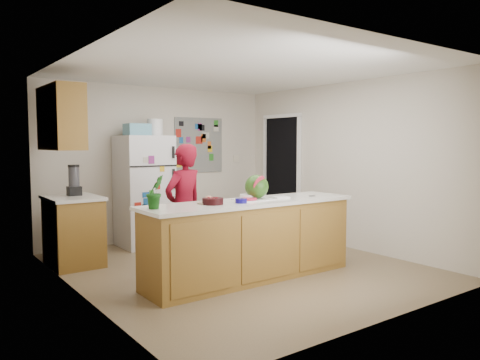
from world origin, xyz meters
TOP-DOWN VIEW (x-y plane):
  - floor at (0.00, 0.00)m, footprint 4.00×4.50m
  - wall_back at (0.00, 2.26)m, footprint 4.00×0.02m
  - wall_left at (-2.01, 0.00)m, footprint 0.02×4.50m
  - wall_right at (2.01, 0.00)m, footprint 0.02×4.50m
  - ceiling at (0.00, 0.00)m, footprint 4.00×4.50m
  - doorway at (1.99, 1.45)m, footprint 0.03×0.85m
  - peninsula_base at (-0.20, -0.50)m, footprint 2.60×0.62m
  - peninsula_top at (-0.20, -0.50)m, footprint 2.68×0.70m
  - side_counter_base at (-1.69, 1.35)m, footprint 0.60×0.80m
  - side_counter_top at (-1.69, 1.35)m, footprint 0.64×0.84m
  - upper_cabinets at (-1.82, 1.30)m, footprint 0.35×1.00m
  - refrigerator at (-0.45, 1.88)m, footprint 0.75×0.70m
  - fridge_top_bin at (-0.55, 1.88)m, footprint 0.35×0.28m
  - photo_collage at (0.75, 2.24)m, footprint 0.95×0.01m
  - person at (-0.67, 0.24)m, footprint 0.65×0.52m
  - blender_appliance at (-1.64, 1.44)m, footprint 0.14×0.14m
  - cutting_board at (-0.13, -0.46)m, footprint 0.44×0.34m
  - watermelon at (-0.07, -0.44)m, footprint 0.28×0.28m
  - watermelon_slice at (-0.24, -0.51)m, footprint 0.18×0.18m
  - cherry_bowl at (-0.73, -0.51)m, footprint 0.28×0.28m
  - white_bowl at (-0.15, -0.37)m, footprint 0.24×0.24m
  - cobalt_bowl at (-0.41, -0.60)m, footprint 0.13×0.13m
  - plate at (-0.73, -0.43)m, footprint 0.33×0.33m
  - paper_towel at (0.25, -0.50)m, footprint 0.21×0.19m
  - keys at (0.69, -0.60)m, footprint 0.08×0.04m
  - potted_plant at (-1.38, -0.45)m, footprint 0.22×0.19m

SIDE VIEW (x-z plane):
  - floor at x=0.00m, z-range -0.02..0.00m
  - side_counter_base at x=-1.69m, z-range 0.00..0.86m
  - peninsula_base at x=-0.20m, z-range 0.00..0.88m
  - person at x=-0.67m, z-range 0.00..1.58m
  - refrigerator at x=-0.45m, z-range 0.00..1.70m
  - side_counter_top at x=-1.69m, z-range 0.86..0.90m
  - peninsula_top at x=-0.20m, z-range 0.88..0.92m
  - cutting_board at x=-0.13m, z-range 0.92..0.93m
  - keys at x=0.69m, z-range 0.92..0.93m
  - plate at x=-0.73m, z-range 0.92..0.94m
  - paper_towel at x=0.25m, z-range 0.92..0.94m
  - watermelon_slice at x=-0.24m, z-range 0.93..0.95m
  - cobalt_bowl at x=-0.41m, z-range 0.92..0.97m
  - white_bowl at x=-0.15m, z-range 0.92..0.98m
  - cherry_bowl at x=-0.73m, z-range 0.92..0.99m
  - doorway at x=1.99m, z-range 0.00..2.04m
  - watermelon at x=-0.07m, z-range 0.93..1.21m
  - blender_appliance at x=-1.64m, z-range 0.90..1.28m
  - potted_plant at x=-1.38m, z-range 0.92..1.27m
  - wall_back at x=0.00m, z-range 0.00..2.50m
  - wall_left at x=-2.01m, z-range 0.00..2.50m
  - wall_right at x=2.01m, z-range 0.00..2.50m
  - photo_collage at x=0.75m, z-range 1.08..2.02m
  - fridge_top_bin at x=-0.55m, z-range 1.70..1.88m
  - upper_cabinets at x=-1.82m, z-range 1.50..2.30m
  - ceiling at x=0.00m, z-range 2.50..2.52m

